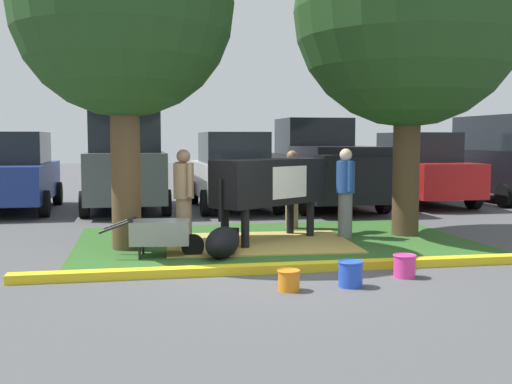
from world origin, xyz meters
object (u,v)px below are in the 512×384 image
at_px(person_visitor_far, 345,190).
at_px(sedan_red, 418,170).
at_px(person_handler, 292,187).
at_px(shade_tree_left, 123,7).
at_px(sedan_blue, 14,173).
at_px(shade_tree_right, 409,12).
at_px(bucket_orange, 289,280).
at_px(bucket_pink, 405,265).
at_px(person_visitor_near, 184,196).
at_px(wheelbarrow, 162,233).
at_px(bucket_blue, 350,273).
at_px(calf_lying, 223,242).
at_px(pickup_truck_black, 322,166).
at_px(cow_holstein, 273,182).
at_px(suv_black, 505,158).
at_px(sedan_silver, 233,172).
at_px(suv_dark_grey, 125,161).

bearing_deg(person_visitor_far, sedan_red, 53.66).
height_order(person_handler, sedan_red, sedan_red).
relative_size(shade_tree_left, sedan_blue, 1.32).
bearing_deg(shade_tree_right, shade_tree_left, -174.06).
height_order(person_handler, bucket_orange, person_handler).
relative_size(sedan_blue, sedan_red, 1.00).
xyz_separation_m(bucket_orange, bucket_pink, (1.70, 0.43, 0.03)).
bearing_deg(person_handler, person_visitor_near, -141.09).
height_order(wheelbarrow, bucket_blue, wheelbarrow).
relative_size(shade_tree_left, shade_tree_right, 0.92).
distance_m(person_visitor_far, bucket_orange, 4.24).
xyz_separation_m(calf_lying, person_handler, (1.80, 2.74, 0.63)).
height_order(person_visitor_far, wheelbarrow, person_visitor_far).
distance_m(bucket_orange, pickup_truck_black, 9.64).
xyz_separation_m(bucket_orange, sedan_red, (5.98, 9.11, 0.85)).
relative_size(person_visitor_far, wheelbarrow, 1.03).
distance_m(bucket_pink, pickup_truck_black, 8.80).
relative_size(shade_tree_left, person_visitor_far, 3.49).
distance_m(person_visitor_far, wheelbarrow, 3.65).
bearing_deg(sedan_red, bucket_blue, -119.72).
relative_size(person_visitor_near, person_visitor_far, 1.00).
bearing_deg(shade_tree_left, cow_holstein, 7.59).
height_order(person_visitor_near, sedan_red, sedan_red).
bearing_deg(person_visitor_far, suv_black, 39.77).
bearing_deg(sedan_blue, sedan_red, -1.85).
bearing_deg(shade_tree_right, person_visitor_far, -174.10).
xyz_separation_m(cow_holstein, sedan_silver, (0.09, 5.37, -0.09)).
xyz_separation_m(person_handler, bucket_orange, (-1.30, -5.03, -0.73)).
bearing_deg(shade_tree_left, pickup_truck_black, 48.41).
relative_size(person_handler, bucket_pink, 5.13).
relative_size(shade_tree_right, calf_lying, 4.81).
distance_m(shade_tree_right, bucket_pink, 5.47).
relative_size(suv_dark_grey, sedan_silver, 1.05).
distance_m(shade_tree_left, person_visitor_far, 5.03).
relative_size(wheelbarrow, sedan_red, 0.37).
bearing_deg(bucket_orange, person_handler, 75.47).
bearing_deg(shade_tree_right, sedan_blue, 145.03).
height_order(calf_lying, sedan_red, sedan_red).
relative_size(person_visitor_far, sedan_blue, 0.38).
distance_m(calf_lying, bucket_orange, 2.35).
height_order(sedan_blue, pickup_truck_black, pickup_truck_black).
relative_size(person_visitor_far, suv_dark_grey, 0.36).
distance_m(bucket_orange, sedan_red, 10.93).
relative_size(wheelbarrow, bucket_blue, 4.97).
height_order(person_visitor_far, suv_black, suv_black).
xyz_separation_m(person_handler, sedan_silver, (-0.61, 3.94, 0.12)).
height_order(bucket_blue, suv_dark_grey, suv_dark_grey).
bearing_deg(person_handler, shade_tree_right, -32.70).
bearing_deg(calf_lying, bucket_blue, -59.86).
bearing_deg(wheelbarrow, person_handler, 43.26).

